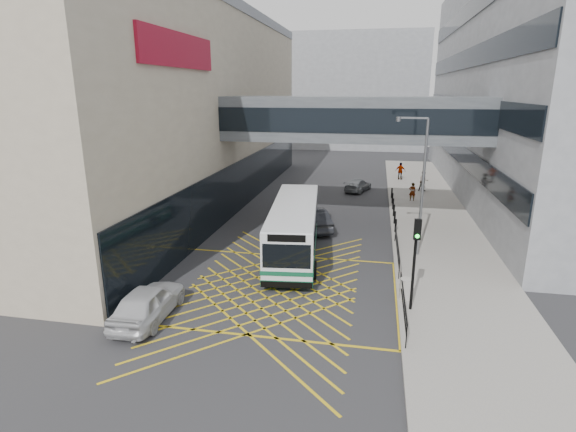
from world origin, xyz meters
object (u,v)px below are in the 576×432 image
Objects in this scene: bus at (295,227)px; street_lamp at (420,179)px; car_white at (148,302)px; car_silver at (358,185)px; pedestrian_a at (412,192)px; litter_bin at (406,289)px; traffic_light at (415,252)px; car_dark at (312,219)px; pedestrian_c at (400,171)px; pedestrian_b at (424,181)px.

street_lamp is at bearing 0.35° from bus.
car_silver is (7.63, 26.92, -0.16)m from car_white.
street_lamp is 13.99m from pedestrian_a.
litter_bin is 19.63m from pedestrian_a.
pedestrian_a is at bearing 90.81° from street_lamp.
pedestrian_a is (4.81, -3.61, 0.32)m from car_silver.
street_lamp reaches higher than traffic_light.
car_white is at bearing 45.83° from car_dark.
litter_bin is at bearing 105.54° from pedestrian_c.
car_white is 2.58× the size of pedestrian_b.
bus is 2.30× the size of car_white.
bus is 1.43× the size of street_lamp.
bus is 7.15× the size of pedestrian_a.
car_dark is 1.20× the size of traffic_light.
pedestrian_a is 0.83× the size of pedestrian_b.
street_lamp reaches higher than car_white.
street_lamp is 4.33× the size of pedestrian_c.
pedestrian_c is (0.98, 29.00, 0.42)m from litter_bin.
pedestrian_a is at bearing 111.09° from pedestrian_c.
pedestrian_c is (11.84, 32.75, 0.29)m from car_white.
pedestrian_b is at bearing 57.40° from bus.
traffic_light is 0.53× the size of street_lamp.
street_lamp reaches higher than pedestrian_c.
bus is 11.46× the size of litter_bin.
bus is 18.18m from car_silver.
car_dark is 11.66m from litter_bin.
car_white is 27.99m from car_silver.
pedestrian_b reaches higher than pedestrian_c.
traffic_light is 7.45m from street_lamp.
bus reaches higher than pedestrian_c.
car_silver is 2.20× the size of pedestrian_c.
pedestrian_c is (7.15, 23.73, -0.59)m from bus.
pedestrian_a is at bearing 160.37° from car_silver.
bus reaches higher than litter_bin.
pedestrian_b reaches higher than litter_bin.
pedestrian_c reaches higher than pedestrian_a.
street_lamp is (4.05, -17.08, 4.02)m from car_silver.
pedestrian_a is 9.45m from pedestrian_c.
car_dark is 2.76× the size of pedestrian_c.
pedestrian_c is (0.16, 22.90, -3.57)m from street_lamp.
pedestrian_b is at bearing -116.04° from pedestrian_a.
litter_bin is at bearing 77.02° from pedestrian_a.
litter_bin is at bearing 95.77° from car_dark.
car_white is 1.22× the size of car_silver.
bus is 24.79m from pedestrian_c.
bus is at bearing 53.17° from pedestrian_a.
pedestrian_c is (-1.89, 5.38, -0.04)m from pedestrian_b.
car_white is 15.76m from street_lamp.
litter_bin is at bearing -46.86° from bus.
pedestrian_c is at bearing 66.85° from bus.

